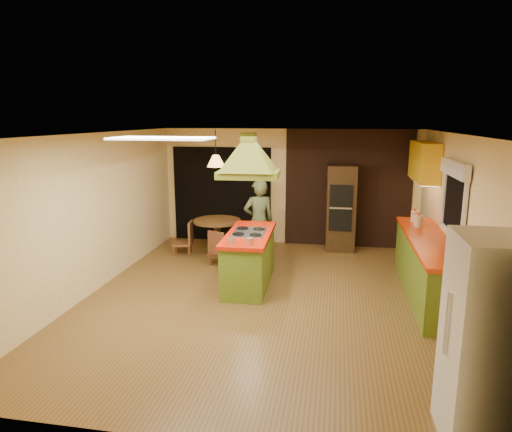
% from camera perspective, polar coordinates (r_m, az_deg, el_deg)
% --- Properties ---
extents(ground, '(6.50, 6.50, 0.00)m').
position_cam_1_polar(ground, '(7.14, 1.21, -10.28)').
color(ground, brown).
rests_on(ground, ground).
extents(room_walls, '(5.50, 6.50, 6.50)m').
position_cam_1_polar(room_walls, '(6.76, 1.25, -0.45)').
color(room_walls, '#FFEFB6').
rests_on(room_walls, ground).
extents(ceiling_plane, '(6.50, 6.50, 0.00)m').
position_cam_1_polar(ceiling_plane, '(6.60, 1.30, 10.20)').
color(ceiling_plane, silver).
rests_on(ceiling_plane, room_walls).
extents(brick_panel, '(2.64, 0.03, 2.50)m').
position_cam_1_polar(brick_panel, '(9.87, 11.40, 3.34)').
color(brick_panel, '#381E14').
rests_on(brick_panel, ground).
extents(nook_opening, '(2.20, 0.03, 2.10)m').
position_cam_1_polar(nook_opening, '(10.21, -4.28, 2.70)').
color(nook_opening, black).
rests_on(nook_opening, ground).
extents(right_counter, '(0.62, 3.05, 0.92)m').
position_cam_1_polar(right_counter, '(7.61, 20.61, -5.95)').
color(right_counter, olive).
rests_on(right_counter, ground).
extents(upper_cabinets, '(0.34, 1.40, 0.70)m').
position_cam_1_polar(upper_cabinets, '(8.89, 20.29, 6.42)').
color(upper_cabinets, yellow).
rests_on(upper_cabinets, room_walls).
extents(window_right, '(0.12, 1.35, 1.06)m').
position_cam_1_polar(window_right, '(7.19, 23.61, 3.51)').
color(window_right, black).
rests_on(window_right, room_walls).
extents(fluor_panel, '(1.20, 0.60, 0.03)m').
position_cam_1_polar(fluor_panel, '(5.73, -11.70, 9.49)').
color(fluor_panel, white).
rests_on(fluor_panel, ceiling_plane).
extents(kitchen_island, '(0.77, 1.79, 0.90)m').
position_cam_1_polar(kitchen_island, '(7.58, -0.88, -5.32)').
color(kitchen_island, olive).
rests_on(kitchen_island, ground).
extents(range_hood, '(0.99, 0.73, 0.79)m').
position_cam_1_polar(range_hood, '(7.24, -0.93, 8.42)').
color(range_hood, olive).
rests_on(range_hood, ceiling_plane).
extents(man, '(0.69, 0.59, 1.60)m').
position_cam_1_polar(man, '(8.67, 0.34, -0.67)').
color(man, '#444E29').
rests_on(man, ground).
extents(refrigerator, '(0.76, 0.72, 1.82)m').
position_cam_1_polar(refrigerator, '(4.36, 27.80, -13.97)').
color(refrigerator, white).
rests_on(refrigerator, ground).
extents(wall_oven, '(0.62, 0.63, 1.78)m').
position_cam_1_polar(wall_oven, '(9.64, 10.52, 1.01)').
color(wall_oven, '#432C15').
rests_on(wall_oven, ground).
extents(dining_table, '(0.95, 0.95, 0.72)m').
position_cam_1_polar(dining_table, '(9.26, -4.87, -1.77)').
color(dining_table, brown).
rests_on(dining_table, ground).
extents(chair_left, '(0.41, 0.41, 0.68)m').
position_cam_1_polar(chair_left, '(9.41, -9.13, -2.69)').
color(chair_left, brown).
rests_on(chair_left, ground).
extents(chair_near, '(0.48, 0.48, 0.68)m').
position_cam_1_polar(chair_near, '(8.63, -4.35, -3.92)').
color(chair_near, brown).
rests_on(chair_near, ground).
extents(pendant_lamp, '(0.40, 0.40, 0.23)m').
position_cam_1_polar(pendant_lamp, '(9.02, -5.03, 6.88)').
color(pendant_lamp, '#FF9E3F').
rests_on(pendant_lamp, ceiling_plane).
extents(canister_large, '(0.16, 0.16, 0.20)m').
position_cam_1_polar(canister_large, '(8.55, 19.23, -0.03)').
color(canister_large, beige).
rests_on(canister_large, right_counter).
extents(canister_medium, '(0.18, 0.18, 0.20)m').
position_cam_1_polar(canister_medium, '(8.16, 19.66, -0.61)').
color(canister_medium, beige).
rests_on(canister_medium, right_counter).
extents(canister_small, '(0.16, 0.16, 0.17)m').
position_cam_1_polar(canister_small, '(8.26, 19.54, -0.56)').
color(canister_small, '#F8ECC7').
rests_on(canister_small, right_counter).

